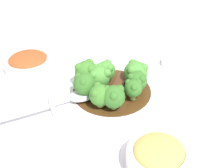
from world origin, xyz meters
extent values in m
plane|color=silver|center=(0.00, 0.00, 0.00)|extent=(4.00, 4.00, 0.00)
cylinder|color=white|center=(0.00, 0.00, 0.01)|extent=(0.28, 0.28, 0.01)
torus|color=white|center=(0.00, 0.00, 0.01)|extent=(0.28, 0.28, 0.01)
cylinder|color=#4C2D14|center=(0.00, 0.00, 0.01)|extent=(0.17, 0.17, 0.00)
cube|color=brown|center=(0.00, 0.06, 0.02)|extent=(0.04, 0.05, 0.01)
cube|color=#56331E|center=(-0.01, -0.02, 0.02)|extent=(0.07, 0.03, 0.01)
cube|color=#56331E|center=(0.03, 0.01, 0.02)|extent=(0.07, 0.06, 0.01)
cylinder|color=#7FA84C|center=(0.02, -0.05, 0.03)|extent=(0.01, 0.01, 0.01)
sphere|color=#387028|center=(0.02, -0.05, 0.05)|extent=(0.04, 0.04, 0.04)
sphere|color=#387028|center=(0.03, -0.05, 0.06)|extent=(0.01, 0.01, 0.01)
sphere|color=#387028|center=(0.01, -0.04, 0.06)|extent=(0.01, 0.01, 0.01)
sphere|color=#387028|center=(0.01, -0.06, 0.06)|extent=(0.01, 0.01, 0.01)
cylinder|color=#7FA84C|center=(0.01, 0.04, 0.02)|extent=(0.01, 0.01, 0.01)
sphere|color=#4C8E38|center=(0.01, 0.04, 0.05)|extent=(0.04, 0.04, 0.04)
sphere|color=#4C8E38|center=(0.02, 0.04, 0.06)|extent=(0.02, 0.02, 0.02)
sphere|color=#4C8E38|center=(-0.01, 0.04, 0.06)|extent=(0.02, 0.02, 0.02)
sphere|color=#4C8E38|center=(0.01, 0.02, 0.06)|extent=(0.02, 0.02, 0.02)
cylinder|color=#8EB756|center=(0.06, -0.01, 0.02)|extent=(0.02, 0.02, 0.01)
sphere|color=#4C8E38|center=(0.06, -0.01, 0.05)|extent=(0.05, 0.05, 0.05)
sphere|color=#4C8E38|center=(0.06, 0.01, 0.06)|extent=(0.02, 0.02, 0.02)
sphere|color=#4C8E38|center=(0.04, -0.01, 0.06)|extent=(0.02, 0.02, 0.02)
sphere|color=#4C8E38|center=(0.07, -0.02, 0.06)|extent=(0.02, 0.02, 0.02)
cylinder|color=#7FA84C|center=(-0.06, 0.01, 0.03)|extent=(0.02, 0.02, 0.01)
sphere|color=#387028|center=(-0.06, 0.01, 0.05)|extent=(0.05, 0.05, 0.05)
sphere|color=#387028|center=(-0.07, 0.02, 0.06)|extent=(0.02, 0.02, 0.02)
sphere|color=#387028|center=(-0.07, 0.00, 0.06)|extent=(0.02, 0.02, 0.02)
sphere|color=#387028|center=(-0.05, 0.01, 0.06)|extent=(0.02, 0.02, 0.02)
cylinder|color=#8EB756|center=(-0.04, 0.04, 0.03)|extent=(0.02, 0.02, 0.01)
sphere|color=#427F2D|center=(-0.04, 0.04, 0.05)|extent=(0.05, 0.05, 0.05)
sphere|color=#427F2D|center=(-0.05, 0.05, 0.07)|extent=(0.02, 0.02, 0.02)
sphere|color=#427F2D|center=(-0.03, 0.03, 0.07)|extent=(0.02, 0.02, 0.02)
sphere|color=#427F2D|center=(-0.03, 0.05, 0.07)|extent=(0.02, 0.02, 0.02)
cylinder|color=#8EB756|center=(-0.05, -0.03, 0.02)|extent=(0.01, 0.01, 0.01)
sphere|color=#427F2D|center=(-0.05, -0.03, 0.05)|extent=(0.05, 0.05, 0.05)
sphere|color=#427F2D|center=(-0.06, -0.04, 0.06)|extent=(0.02, 0.02, 0.02)
sphere|color=#427F2D|center=(-0.04, -0.04, 0.06)|extent=(0.02, 0.02, 0.02)
sphere|color=#427F2D|center=(-0.05, -0.02, 0.06)|extent=(0.02, 0.02, 0.02)
cylinder|color=#7FA84C|center=(-0.03, -0.05, 0.02)|extent=(0.02, 0.02, 0.01)
sphere|color=#387028|center=(-0.03, -0.05, 0.05)|extent=(0.05, 0.05, 0.05)
sphere|color=#387028|center=(-0.04, -0.07, 0.06)|extent=(0.02, 0.02, 0.02)
sphere|color=#387028|center=(-0.01, -0.05, 0.06)|extent=(0.02, 0.02, 0.02)
sphere|color=#387028|center=(-0.04, -0.04, 0.06)|extent=(0.02, 0.02, 0.02)
cylinder|color=#7FA84C|center=(0.04, -0.03, 0.02)|extent=(0.01, 0.01, 0.01)
sphere|color=#387028|center=(0.04, -0.03, 0.05)|extent=(0.04, 0.04, 0.04)
sphere|color=#387028|center=(0.05, -0.05, 0.06)|extent=(0.02, 0.02, 0.02)
sphere|color=#387028|center=(0.05, -0.02, 0.06)|extent=(0.02, 0.02, 0.02)
sphere|color=#387028|center=(0.03, -0.03, 0.06)|extent=(0.02, 0.02, 0.02)
cylinder|color=#8EB756|center=(-0.02, 0.01, 0.03)|extent=(0.02, 0.02, 0.02)
sphere|color=#4C8E38|center=(-0.02, 0.01, 0.05)|extent=(0.05, 0.05, 0.05)
sphere|color=#4C8E38|center=(-0.01, 0.00, 0.07)|extent=(0.02, 0.02, 0.02)
sphere|color=#4C8E38|center=(-0.02, 0.03, 0.07)|extent=(0.02, 0.02, 0.02)
sphere|color=#4C8E38|center=(-0.04, 0.01, 0.07)|extent=(0.02, 0.02, 0.02)
ellipsoid|color=silver|center=(-0.07, 0.01, 0.03)|extent=(0.06, 0.05, 0.01)
cylinder|color=silver|center=(-0.17, 0.02, 0.02)|extent=(0.15, 0.02, 0.01)
cylinder|color=white|center=(-0.12, 0.20, 0.00)|extent=(0.07, 0.07, 0.01)
cylinder|color=white|center=(-0.12, 0.20, 0.02)|extent=(0.12, 0.12, 0.03)
torus|color=white|center=(-0.12, 0.20, 0.03)|extent=(0.12, 0.12, 0.01)
ellipsoid|color=#D14C23|center=(-0.12, 0.20, 0.03)|extent=(0.09, 0.09, 0.02)
cylinder|color=white|center=(-0.04, -0.21, 0.00)|extent=(0.06, 0.06, 0.01)
cylinder|color=white|center=(-0.04, -0.21, 0.02)|extent=(0.11, 0.11, 0.04)
torus|color=white|center=(-0.04, -0.21, 0.04)|extent=(0.11, 0.11, 0.01)
ellipsoid|color=tan|center=(-0.04, -0.21, 0.04)|extent=(0.08, 0.08, 0.02)
cylinder|color=white|center=(0.21, 0.03, 0.01)|extent=(0.07, 0.07, 0.01)
torus|color=white|center=(0.21, 0.03, 0.01)|extent=(0.07, 0.07, 0.01)
camera|label=1|loc=(-0.28, -0.47, 0.42)|focal=50.00mm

